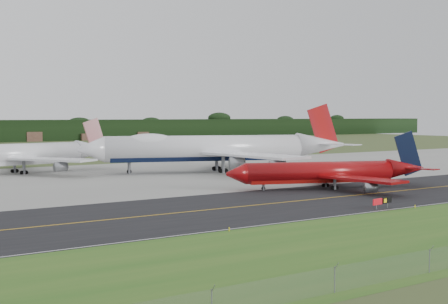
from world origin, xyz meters
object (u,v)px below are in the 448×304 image
(jet_red_737, at_px, (330,173))
(jet_ba_747, at_px, (214,149))
(jet_star_tail, at_px, (18,155))
(taxiway_sign, at_px, (382,201))

(jet_red_737, bearing_deg, jet_ba_747, 89.61)
(jet_star_tail, bearing_deg, taxiway_sign, -71.12)
(jet_star_tail, xyz_separation_m, taxiway_sign, (31.20, -91.25, -3.48))
(jet_ba_747, relative_size, taxiway_sign, 13.73)
(jet_red_737, height_order, taxiway_sign, jet_red_737)
(jet_ba_747, distance_m, jet_red_737, 43.41)
(jet_red_737, distance_m, taxiway_sign, 27.43)
(jet_ba_747, distance_m, jet_star_tail, 49.33)
(taxiway_sign, bearing_deg, jet_star_tail, 108.88)
(jet_ba_747, height_order, taxiway_sign, jet_ba_747)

